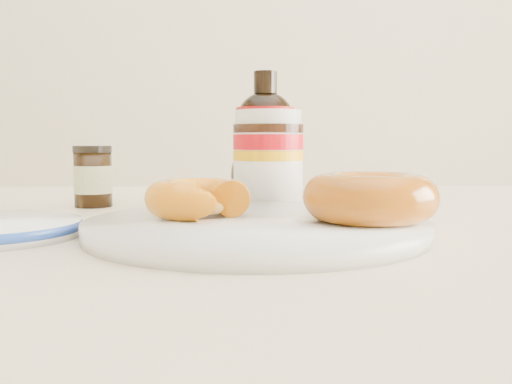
{
  "coord_description": "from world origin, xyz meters",
  "views": [
    {
      "loc": [
        0.05,
        -0.53,
        0.83
      ],
      "look_at": [
        0.05,
        0.03,
        0.79
      ],
      "focal_mm": 40.0,
      "sensor_mm": 36.0,
      "label": 1
    }
  ],
  "objects_px": {
    "dining_table": "(209,291)",
    "donut_bitten": "(198,198)",
    "plate": "(256,227)",
    "dark_jar": "(93,177)",
    "donut_whole": "(370,197)",
    "syrup_bottle": "(265,140)",
    "nutella_jar": "(268,156)"
  },
  "relations": [
    {
      "from": "syrup_bottle",
      "to": "dark_jar",
      "type": "bearing_deg",
      "value": 176.01
    },
    {
      "from": "dark_jar",
      "to": "syrup_bottle",
      "type": "bearing_deg",
      "value": -3.99
    },
    {
      "from": "donut_bitten",
      "to": "donut_whole",
      "type": "distance_m",
      "value": 0.16
    },
    {
      "from": "donut_bitten",
      "to": "nutella_jar",
      "type": "distance_m",
      "value": 0.2
    },
    {
      "from": "dark_jar",
      "to": "nutella_jar",
      "type": "bearing_deg",
      "value": -8.23
    },
    {
      "from": "plate",
      "to": "donut_bitten",
      "type": "height_order",
      "value": "donut_bitten"
    },
    {
      "from": "donut_bitten",
      "to": "donut_whole",
      "type": "xyz_separation_m",
      "value": [
        0.15,
        -0.03,
        0.0
      ]
    },
    {
      "from": "plate",
      "to": "dark_jar",
      "type": "height_order",
      "value": "dark_jar"
    },
    {
      "from": "donut_whole",
      "to": "syrup_bottle",
      "type": "relative_size",
      "value": 0.68
    },
    {
      "from": "dining_table",
      "to": "dark_jar",
      "type": "height_order",
      "value": "dark_jar"
    },
    {
      "from": "dining_table",
      "to": "nutella_jar",
      "type": "xyz_separation_m",
      "value": [
        0.07,
        0.08,
        0.15
      ]
    },
    {
      "from": "dark_jar",
      "to": "dining_table",
      "type": "bearing_deg",
      "value": -35.03
    },
    {
      "from": "donut_bitten",
      "to": "nutella_jar",
      "type": "height_order",
      "value": "nutella_jar"
    },
    {
      "from": "nutella_jar",
      "to": "syrup_bottle",
      "type": "distance_m",
      "value": 0.03
    },
    {
      "from": "donut_whole",
      "to": "nutella_jar",
      "type": "relative_size",
      "value": 0.95
    },
    {
      "from": "donut_whole",
      "to": "dark_jar",
      "type": "xyz_separation_m",
      "value": [
        -0.31,
        0.25,
        0.0
      ]
    },
    {
      "from": "dining_table",
      "to": "syrup_bottle",
      "type": "height_order",
      "value": "syrup_bottle"
    },
    {
      "from": "plate",
      "to": "dark_jar",
      "type": "distance_m",
      "value": 0.32
    },
    {
      "from": "donut_whole",
      "to": "syrup_bottle",
      "type": "xyz_separation_m",
      "value": [
        -0.09,
        0.23,
        0.05
      ]
    },
    {
      "from": "dining_table",
      "to": "donut_whole",
      "type": "distance_m",
      "value": 0.24
    },
    {
      "from": "donut_bitten",
      "to": "syrup_bottle",
      "type": "distance_m",
      "value": 0.22
    },
    {
      "from": "plate",
      "to": "nutella_jar",
      "type": "xyz_separation_m",
      "value": [
        0.02,
        0.2,
        0.06
      ]
    },
    {
      "from": "dining_table",
      "to": "donut_bitten",
      "type": "height_order",
      "value": "donut_bitten"
    },
    {
      "from": "nutella_jar",
      "to": "syrup_bottle",
      "type": "xyz_separation_m",
      "value": [
        -0.0,
        0.02,
        0.02
      ]
    },
    {
      "from": "dining_table",
      "to": "plate",
      "type": "relative_size",
      "value": 4.59
    },
    {
      "from": "donut_bitten",
      "to": "dark_jar",
      "type": "xyz_separation_m",
      "value": [
        -0.16,
        0.22,
        0.01
      ]
    },
    {
      "from": "plate",
      "to": "dark_jar",
      "type": "relative_size",
      "value": 3.86
    },
    {
      "from": "plate",
      "to": "syrup_bottle",
      "type": "xyz_separation_m",
      "value": [
        0.01,
        0.22,
        0.08
      ]
    },
    {
      "from": "nutella_jar",
      "to": "plate",
      "type": "bearing_deg",
      "value": -94.7
    },
    {
      "from": "donut_whole",
      "to": "syrup_bottle",
      "type": "distance_m",
      "value": 0.25
    },
    {
      "from": "dining_table",
      "to": "syrup_bottle",
      "type": "distance_m",
      "value": 0.21
    },
    {
      "from": "syrup_bottle",
      "to": "dining_table",
      "type": "bearing_deg",
      "value": -124.48
    }
  ]
}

